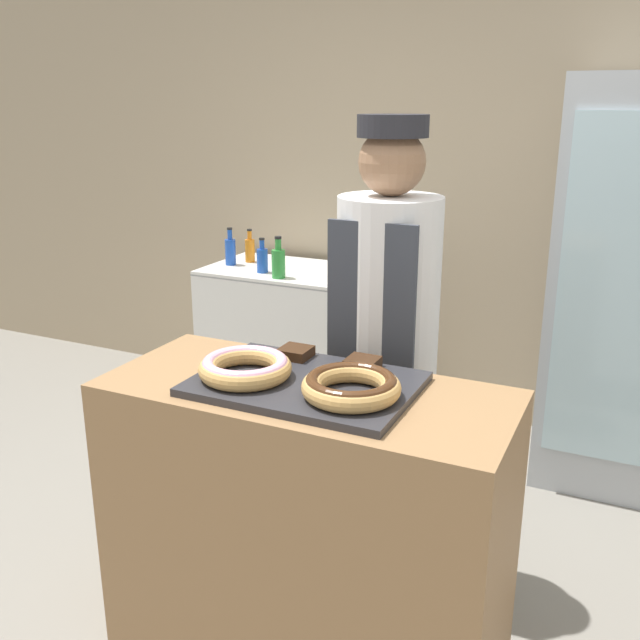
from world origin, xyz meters
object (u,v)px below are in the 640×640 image
Objects in this scene: donut_light_glaze at (245,367)px; chest_freezer at (290,339)px; baker_person at (386,349)px; bottle_blue_b at (262,259)px; brownie_back_left at (296,352)px; bottle_green at (278,262)px; beverage_fridge at (618,287)px; bottle_blue at (230,250)px; brownie_back_right at (362,363)px; bottle_orange at (250,249)px; serving_tray at (305,384)px; donut_chocolate_glaze at (351,385)px.

donut_light_glaze reaches higher than chest_freezer.
bottle_blue_b is at bearing 136.35° from baker_person.
brownie_back_left is (0.05, 0.22, -0.02)m from donut_light_glaze.
beverage_fridge is at bearing 7.11° from bottle_green.
bottle_blue is at bearing -171.02° from chest_freezer.
baker_person is at bearing 99.17° from brownie_back_right.
baker_person is at bearing -49.66° from chest_freezer.
chest_freezer is at bearing 57.45° from bottle_blue_b.
baker_person reaches higher than chest_freezer.
bottle_green is at bearing -172.89° from beverage_fridge.
bottle_blue is at bearing 128.36° from brownie_back_left.
brownie_back_right is 0.49× the size of bottle_orange.
brownie_back_left reaches higher than serving_tray.
bottle_blue reaches higher than donut_light_glaze.
brownie_back_right is at bearing 54.41° from serving_tray.
baker_person reaches higher than bottle_green.
brownie_back_left is at bearing 142.57° from donut_chocolate_glaze.
beverage_fridge reaches higher than baker_person.
serving_tray is at bearing -113.35° from beverage_fridge.
beverage_fridge is 9.76× the size of bottle_blue_b.
bottle_blue is at bearing 133.27° from brownie_back_right.
brownie_back_left is 0.44× the size of bottle_blue.
bottle_green is at bearing 124.55° from donut_chocolate_glaze.
baker_person is at bearing 100.99° from donut_chocolate_glaze.
donut_light_glaze is 1.44× the size of bottle_blue_b.
brownie_back_left is at bearing 75.93° from donut_light_glaze.
chest_freezer is (-1.09, 1.58, -0.57)m from brownie_back_right.
bottle_green is at bearing 127.16° from brownie_back_right.
brownie_back_right is 0.05× the size of beverage_fridge.
bottle_green is (0.05, -0.22, 0.51)m from chest_freezer.
donut_light_glaze is at bearing -64.59° from bottle_green.
baker_person is at bearing -43.65° from bottle_blue_b.
chest_freezer is 0.58m from bottle_orange.
bottle_green reaches higher than donut_chocolate_glaze.
baker_person reaches higher than brownie_back_right.
baker_person reaches higher than bottle_blue.
bottle_blue_b is at bearing 118.33° from donut_light_glaze.
serving_tray is 0.68× the size of chest_freezer.
bottle_blue_b is at bearing 129.26° from brownie_back_right.
donut_light_glaze is 0.15× the size of beverage_fridge.
chest_freezer is (-0.80, 1.80, -0.58)m from donut_light_glaze.
beverage_fridge reaches higher than donut_light_glaze.
serving_tray is 6.69× the size of brownie_back_left.
brownie_back_left is (-0.11, 0.16, 0.03)m from serving_tray.
beverage_fridge is at bearing -1.87° from bottle_orange.
brownie_back_right is (0.28, 0.22, -0.02)m from donut_light_glaze.
beverage_fridge reaches higher than brownie_back_right.
bottle_orange reaches higher than donut_light_glaze.
bottle_blue_b is (0.26, -0.09, -0.01)m from bottle_blue.
beverage_fridge is 1.80m from chest_freezer.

